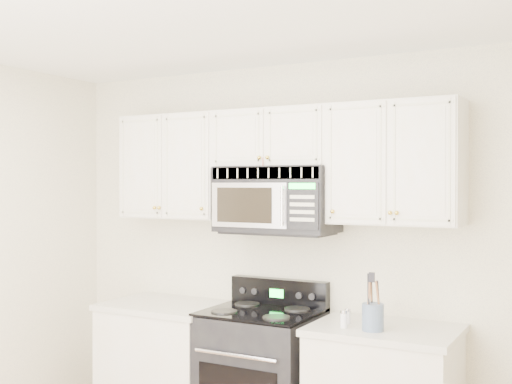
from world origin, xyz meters
The scene contains 8 objects.
room centered at (0.00, 0.00, 1.30)m, with size 3.51×3.51×2.61m.
base_cabinet_left centered at (-0.80, 1.44, 0.43)m, with size 0.86×0.65×0.92m.
range centered at (-0.04, 1.45, 0.48)m, with size 0.72×0.66×1.11m.
upper_cabinets centered at (0.00, 1.58, 1.93)m, with size 2.44×0.37×0.75m.
microwave centered at (0.02, 1.55, 1.67)m, with size 0.79×0.44×0.44m.
utensil_crock centered at (0.77, 1.30, 1.01)m, with size 0.13×0.13×0.33m.
shaker_salt centered at (0.57, 1.41, 0.97)m, with size 0.04×0.04×0.09m.
shaker_pepper centered at (0.60, 1.29, 0.97)m, with size 0.04×0.04×0.10m.
Camera 1 is at (1.95, -2.27, 1.77)m, focal length 45.00 mm.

